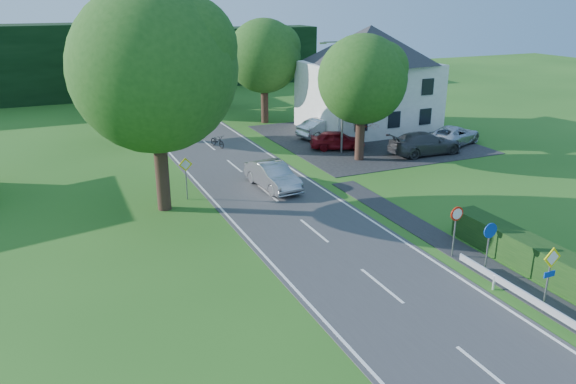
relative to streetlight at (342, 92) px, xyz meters
name	(u,v)px	position (x,y,z in m)	size (l,w,h in m)	color
road	(297,217)	(-8.06, -10.00, -4.44)	(7.00, 80.00, 0.04)	#3C3C3F
parking_pad	(365,139)	(3.94, 3.00, -4.44)	(14.00, 16.00, 0.04)	black
line_edge_left	(237,226)	(-11.31, -10.00, -4.42)	(0.12, 80.00, 0.01)	white
line_edge_right	(351,207)	(-4.81, -10.00, -4.42)	(0.12, 80.00, 0.01)	white
line_centre	(297,216)	(-8.06, -10.00, -4.42)	(0.12, 80.00, 0.01)	white
tree_main	(157,101)	(-14.06, -6.00, 1.36)	(9.40, 9.40, 11.64)	#204E17
tree_left_far	(129,86)	(-13.06, 10.00, -0.17)	(7.00, 7.00, 8.58)	#204E17
tree_right_far	(264,72)	(-1.06, 12.00, 0.08)	(7.40, 7.40, 9.09)	#204E17
tree_left_back	(114,71)	(-12.56, 22.00, -0.43)	(6.60, 6.60, 8.07)	#204E17
tree_right_back	(225,70)	(-2.06, 20.00, -0.68)	(6.20, 6.20, 7.56)	#204E17
tree_right_mid	(362,99)	(0.44, -2.00, -0.17)	(7.00, 7.00, 8.58)	#204E17
treeline_right	(201,57)	(-0.06, 36.00, -0.96)	(30.00, 5.00, 7.00)	black
house_white	(369,77)	(5.94, 6.00, -0.06)	(10.60, 8.40, 8.60)	silver
streetlight	(342,92)	(0.00, 0.00, 0.00)	(2.03, 0.18, 8.00)	slate
sign_priority_right	(550,268)	(-3.76, -22.02, -2.67)	(0.78, 0.09, 2.59)	slate
sign_roundabout	(489,239)	(-3.76, -19.02, -2.79)	(0.64, 0.08, 2.37)	slate
sign_speed_limit	(456,220)	(-3.76, -17.03, -2.70)	(0.64, 0.11, 2.37)	slate
sign_priority_left	(186,170)	(-12.56, -5.02, -2.75)	(0.78, 0.09, 2.44)	slate
moving_car	(273,176)	(-7.45, -5.26, -3.65)	(1.64, 4.69, 1.55)	#A2A2A6
motorcycle	(217,141)	(-7.60, 5.26, -3.96)	(0.61, 1.75, 0.92)	black
parked_car_red	(338,140)	(0.39, 1.04, -3.73)	(1.63, 4.06, 1.38)	maroon
parked_car_silver_a	(324,128)	(1.21, 4.81, -3.66)	(1.62, 4.63, 1.53)	silver
parked_car_grey	(425,143)	(5.45, -2.72, -3.63)	(2.23, 5.49, 1.59)	#414146
parked_car_silver_b	(453,135)	(9.13, -1.37, -3.69)	(2.42, 5.25, 1.46)	silver
parasol	(365,135)	(2.45, 0.62, -3.43)	(2.17, 2.21, 1.99)	red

